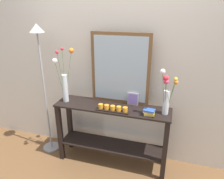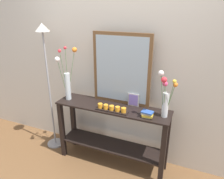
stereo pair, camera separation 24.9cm
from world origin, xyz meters
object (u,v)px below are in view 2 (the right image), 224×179
floor_lamp (47,68)px  vase_right (166,97)px  tall_vase_left (67,78)px  candle_tray (112,109)px  mirror_leaning (121,70)px  book_stack (147,114)px  console_table (112,129)px  picture_frame_small (133,100)px

floor_lamp → vase_right: bearing=-1.5°
tall_vase_left → floor_lamp: (-0.33, 0.04, 0.09)m
candle_tray → floor_lamp: size_ratio=0.22×
tall_vase_left → mirror_leaning: bearing=13.6°
book_stack → floor_lamp: 1.45m
book_stack → floor_lamp: bearing=175.2°
console_table → floor_lamp: (-0.94, 0.02, 0.68)m
console_table → candle_tray: 0.36m
mirror_leaning → picture_frame_small: 0.40m
mirror_leaning → tall_vase_left: 0.71m
candle_tray → book_stack: 0.42m
vase_right → floor_lamp: (-1.57, 0.04, 0.13)m
candle_tray → picture_frame_small: (0.19, 0.22, 0.05)m
tall_vase_left → console_table: bearing=1.6°
floor_lamp → book_stack: bearing=-4.8°
tall_vase_left → floor_lamp: 0.35m
picture_frame_small → floor_lamp: bearing=-175.2°
vase_right → book_stack: size_ratio=4.03×
console_table → candle_tray: candle_tray is taller
floor_lamp → tall_vase_left: bearing=-6.2°
tall_vase_left → candle_tray: (0.65, -0.09, -0.26)m
console_table → book_stack: (0.46, -0.10, 0.35)m
mirror_leaning → floor_lamp: (-1.00, -0.13, -0.06)m
tall_vase_left → picture_frame_small: 0.88m
mirror_leaning → vase_right: size_ratio=1.60×
floor_lamp → candle_tray: bearing=-7.3°
candle_tray → book_stack: (0.42, 0.01, 0.01)m
console_table → floor_lamp: 1.17m
book_stack → vase_right: bearing=24.7°
mirror_leaning → candle_tray: size_ratio=2.22×
mirror_leaning → vase_right: bearing=-16.4°
vase_right → floor_lamp: 1.58m
picture_frame_small → book_stack: bearing=-43.8°
book_stack → floor_lamp: floor_lamp is taller
picture_frame_small → console_table: bearing=-152.8°
candle_tray → vase_right: bearing=8.2°
tall_vase_left → vase_right: 1.24m
console_table → vase_right: vase_right is taller
vase_right → picture_frame_small: (-0.39, 0.14, -0.17)m
tall_vase_left → picture_frame_small: size_ratio=4.27×
candle_tray → book_stack: book_stack is taller
picture_frame_small → book_stack: 0.32m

